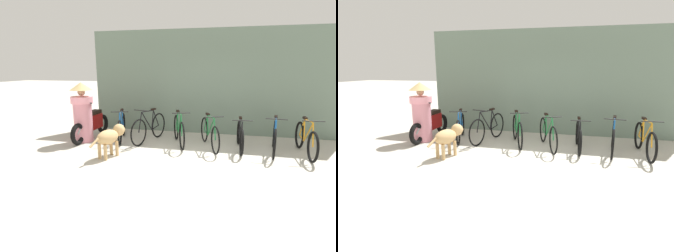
{
  "view_description": "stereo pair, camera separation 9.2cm",
  "coord_description": "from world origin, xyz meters",
  "views": [
    {
      "loc": [
        0.51,
        -5.02,
        2.01
      ],
      "look_at": [
        -0.86,
        0.85,
        0.65
      ],
      "focal_mm": 28.0,
      "sensor_mm": 36.0,
      "label": 1
    },
    {
      "loc": [
        0.6,
        -5.0,
        2.01
      ],
      "look_at": [
        -0.86,
        0.85,
        0.65
      ],
      "focal_mm": 28.0,
      "sensor_mm": 36.0,
      "label": 2
    }
  ],
  "objects": [
    {
      "name": "bicycle_3",
      "position": [
        0.08,
        1.49,
        0.36
      ],
      "size": [
        0.65,
        1.67,
        0.88
      ],
      "rotation": [
        0.0,
        0.0,
        -1.24
      ],
      "color": "black",
      "rests_on": "ground"
    },
    {
      "name": "person_in_robes",
      "position": [
        -3.34,
        1.27,
        0.85
      ],
      "size": [
        0.84,
        0.84,
        1.62
      ],
      "rotation": [
        0.0,
        0.0,
        2.35
      ],
      "color": "pink",
      "rests_on": "ground"
    },
    {
      "name": "bicycle_5",
      "position": [
        1.62,
        1.41,
        0.37
      ],
      "size": [
        0.46,
        1.66,
        0.89
      ],
      "rotation": [
        0.0,
        0.0,
        -1.71
      ],
      "color": "black",
      "rests_on": "ground"
    },
    {
      "name": "bicycle_4",
      "position": [
        0.83,
        1.48,
        0.33
      ],
      "size": [
        0.46,
        1.59,
        0.81
      ],
      "rotation": [
        0.0,
        0.0,
        -1.53
      ],
      "color": "black",
      "rests_on": "ground"
    },
    {
      "name": "ground_plane",
      "position": [
        0.0,
        0.0,
        0.0
      ],
      "size": [
        60.0,
        60.0,
        0.0
      ],
      "primitive_type": "plane",
      "color": "#B7B2A5"
    },
    {
      "name": "motorcycle",
      "position": [
        -3.28,
        1.58,
        0.43
      ],
      "size": [
        0.58,
        1.93,
        1.09
      ],
      "rotation": [
        0.0,
        0.0,
        -1.59
      ],
      "color": "black",
      "rests_on": "ground"
    },
    {
      "name": "bicycle_2",
      "position": [
        -0.73,
        1.57,
        0.38
      ],
      "size": [
        0.64,
        1.61,
        0.91
      ],
      "rotation": [
        0.0,
        0.0,
        -1.23
      ],
      "color": "black",
      "rests_on": "ground"
    },
    {
      "name": "bicycle_1",
      "position": [
        -1.58,
        1.67,
        0.38
      ],
      "size": [
        0.56,
        1.67,
        0.92
      ],
      "rotation": [
        0.0,
        0.0,
        -1.84
      ],
      "color": "black",
      "rests_on": "ground"
    },
    {
      "name": "stray_dog",
      "position": [
        -2.07,
        0.28,
        0.47
      ],
      "size": [
        0.55,
        1.07,
        0.71
      ],
      "rotation": [
        0.0,
        0.0,
        1.24
      ],
      "color": "tan",
      "rests_on": "ground"
    },
    {
      "name": "bicycle_6",
      "position": [
        2.3,
        1.42,
        0.36
      ],
      "size": [
        0.46,
        1.74,
        0.89
      ],
      "rotation": [
        0.0,
        0.0,
        -1.55
      ],
      "color": "black",
      "rests_on": "ground"
    },
    {
      "name": "bicycle_0",
      "position": [
        -2.37,
        1.62,
        0.36
      ],
      "size": [
        0.61,
        1.68,
        0.88
      ],
      "rotation": [
        0.0,
        0.0,
        -1.27
      ],
      "color": "black",
      "rests_on": "ground"
    },
    {
      "name": "shop_wall_back",
      "position": [
        0.0,
        3.03,
        1.55
      ],
      "size": [
        7.47,
        0.2,
        3.11
      ],
      "color": "slate",
      "rests_on": "ground"
    }
  ]
}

